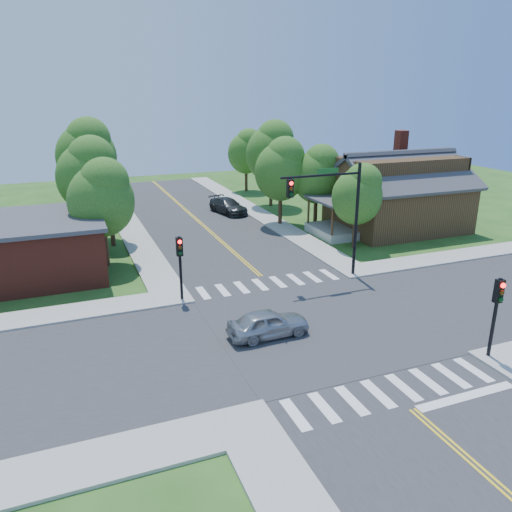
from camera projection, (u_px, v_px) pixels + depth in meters
name	position (u px, v px, depth m)	size (l,w,h in m)	color
ground	(317.00, 326.00, 25.22)	(100.00, 100.00, 0.00)	#254D18
road_ns	(317.00, 326.00, 25.22)	(10.00, 90.00, 0.04)	#2D2D30
road_ew	(317.00, 326.00, 25.21)	(90.00, 10.00, 0.04)	#2D2D30
intersection_patch	(317.00, 326.00, 25.22)	(10.20, 10.20, 0.06)	#2D2D30
sidewalk_ne	(390.00, 222.00, 44.66)	(40.00, 40.00, 0.14)	#9E9B93
crosswalk_north	(269.00, 283.00, 30.68)	(8.85, 2.00, 0.01)	white
crosswalk_south	(391.00, 390.00, 19.74)	(8.85, 2.00, 0.01)	white
centerline	(317.00, 325.00, 25.21)	(0.30, 90.00, 0.01)	yellow
stop_bar	(466.00, 397.00, 19.39)	(4.60, 0.45, 0.09)	white
signal_mast_ne	(334.00, 204.00, 29.98)	(5.30, 0.42, 7.20)	black
signal_pole_se	(497.00, 303.00, 21.36)	(0.34, 0.42, 3.80)	black
signal_pole_nw	(180.00, 257.00, 27.35)	(0.34, 0.42, 3.80)	black
house_ne	(397.00, 190.00, 41.98)	(13.05, 8.80, 7.11)	#362412
building_nw	(18.00, 248.00, 31.33)	(10.40, 8.40, 3.73)	maroon
tree_e_a	(359.00, 193.00, 36.46)	(3.75, 3.57, 6.38)	#382314
tree_e_b	(318.00, 173.00, 42.44)	(4.16, 3.95, 7.07)	#382314
tree_e_c	(272.00, 150.00, 49.57)	(5.08, 4.83, 8.64)	#382314
tree_e_d	(247.00, 150.00, 57.35)	(4.24, 4.03, 7.22)	#382314
tree_w_a	(102.00, 196.00, 32.38)	(4.31, 4.09, 7.32)	#382314
tree_w_b	(90.00, 173.00, 37.84)	(4.82, 4.58, 8.20)	#382314
tree_w_c	(87.00, 152.00, 45.10)	(5.37, 5.11, 9.14)	#382314
tree_w_d	(84.00, 159.00, 53.61)	(3.88, 3.69, 6.60)	#382314
tree_house	(282.00, 168.00, 42.52)	(4.52, 4.30, 7.69)	#382314
tree_bldg	(110.00, 196.00, 37.00)	(3.50, 3.33, 5.95)	#382314
car_silver	(268.00, 324.00, 23.93)	(4.01, 1.68, 1.35)	#AAADB2
car_dgrey	(228.00, 206.00, 47.92)	(3.05, 5.21, 1.42)	#272A2C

